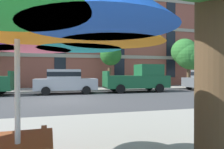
{
  "coord_description": "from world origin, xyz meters",
  "views": [
    {
      "loc": [
        -0.16,
        -11.46,
        1.57
      ],
      "look_at": [
        3.72,
        3.2,
        1.4
      ],
      "focal_mm": 32.56,
      "sensor_mm": 36.0,
      "label": 1
    }
  ],
  "objects_px": {
    "street_tree_middle": "(111,55)",
    "patio_umbrella": "(17,15)",
    "pickup_green_midblock": "(139,79)",
    "street_tree_right": "(187,55)",
    "sedan_gray": "(208,79)",
    "sedan_silver": "(65,81)"
  },
  "relations": [
    {
      "from": "street_tree_right",
      "to": "sedan_silver",
      "type": "bearing_deg",
      "value": -166.57
    },
    {
      "from": "sedan_gray",
      "to": "street_tree_right",
      "type": "distance_m",
      "value": 3.79
    },
    {
      "from": "street_tree_middle",
      "to": "patio_umbrella",
      "type": "distance_m",
      "value": 17.05
    },
    {
      "from": "street_tree_right",
      "to": "street_tree_middle",
      "type": "bearing_deg",
      "value": 175.99
    },
    {
      "from": "street_tree_middle",
      "to": "street_tree_right",
      "type": "distance_m",
      "value": 7.97
    },
    {
      "from": "pickup_green_midblock",
      "to": "street_tree_middle",
      "type": "distance_m",
      "value": 4.35
    },
    {
      "from": "sedan_silver",
      "to": "street_tree_middle",
      "type": "height_order",
      "value": "street_tree_middle"
    },
    {
      "from": "sedan_silver",
      "to": "patio_umbrella",
      "type": "bearing_deg",
      "value": -94.21
    },
    {
      "from": "pickup_green_midblock",
      "to": "patio_umbrella",
      "type": "xyz_separation_m",
      "value": [
        -6.67,
        -12.7,
        1.18
      ]
    },
    {
      "from": "pickup_green_midblock",
      "to": "sedan_gray",
      "type": "relative_size",
      "value": 1.16
    },
    {
      "from": "sedan_gray",
      "to": "street_tree_right",
      "type": "relative_size",
      "value": 0.87
    },
    {
      "from": "sedan_silver",
      "to": "pickup_green_midblock",
      "type": "xyz_separation_m",
      "value": [
        5.74,
        0.0,
        0.08
      ]
    },
    {
      "from": "sedan_silver",
      "to": "patio_umbrella",
      "type": "relative_size",
      "value": 1.25
    },
    {
      "from": "sedan_gray",
      "to": "street_tree_right",
      "type": "bearing_deg",
      "value": 91.61
    },
    {
      "from": "street_tree_right",
      "to": "patio_umbrella",
      "type": "xyz_separation_m",
      "value": [
        -13.21,
        -15.63,
        -1.14
      ]
    },
    {
      "from": "street_tree_middle",
      "to": "patio_umbrella",
      "type": "height_order",
      "value": "street_tree_middle"
    },
    {
      "from": "patio_umbrella",
      "to": "sedan_silver",
      "type": "bearing_deg",
      "value": 85.79
    },
    {
      "from": "patio_umbrella",
      "to": "sedan_gray",
      "type": "bearing_deg",
      "value": 43.7
    },
    {
      "from": "pickup_green_midblock",
      "to": "patio_umbrella",
      "type": "height_order",
      "value": "patio_umbrella"
    },
    {
      "from": "sedan_gray",
      "to": "street_tree_right",
      "type": "xyz_separation_m",
      "value": [
        -0.08,
        2.93,
        2.4
      ]
    },
    {
      "from": "pickup_green_midblock",
      "to": "street_tree_right",
      "type": "xyz_separation_m",
      "value": [
        6.54,
        2.93,
        2.32
      ]
    },
    {
      "from": "street_tree_right",
      "to": "sedan_gray",
      "type": "bearing_deg",
      "value": -88.39
    }
  ]
}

